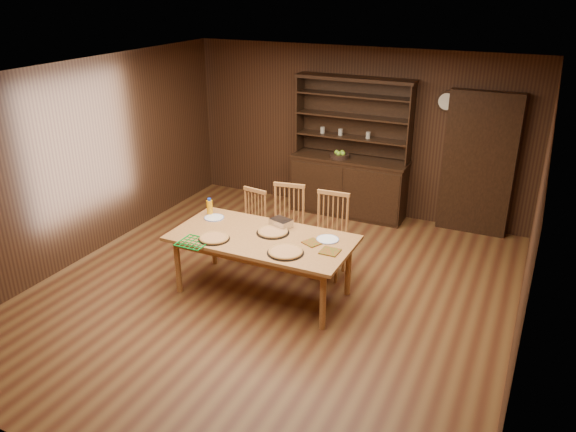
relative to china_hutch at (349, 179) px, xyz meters
The scene contains 20 objects.
floor 2.82m from the china_hutch, 89.99° to the right, with size 6.00×6.00×0.00m, color brown.
room_shell 2.92m from the china_hutch, 89.99° to the right, with size 6.00×6.00×6.00m.
china_hutch is the anchor object (origin of this frame).
doorway 1.96m from the china_hutch, ahead, with size 1.00×0.18×2.10m, color black.
wall_clock 1.89m from the china_hutch, ahead, with size 0.30×0.05×0.30m.
dining_table 2.81m from the china_hutch, 91.83° to the right, with size 2.13×1.06×0.75m.
chair_left 2.08m from the china_hutch, 109.56° to the right, with size 0.44×0.42×0.94m.
chair_center 1.95m from the china_hutch, 95.13° to the right, with size 0.50×0.49×1.08m.
chair_right 2.02m from the china_hutch, 77.42° to the right, with size 0.47×0.45×1.08m.
pizza_left 3.17m from the china_hutch, 100.08° to the right, with size 0.36×0.36×0.04m.
pizza_right 3.11m from the china_hutch, 83.66° to the right, with size 0.41×0.41×0.04m.
pizza_center 2.67m from the china_hutch, 90.40° to the right, with size 0.39×0.39×0.04m.
cooling_rack 3.37m from the china_hutch, 102.34° to the right, with size 0.32×0.32×0.01m, color #0B9226, non-canonical shape.
plate_left 2.74m from the china_hutch, 108.85° to the right, with size 0.25×0.25×0.02m.
plate_right 2.65m from the china_hutch, 76.09° to the right, with size 0.26×0.26×0.02m.
foil_dish 2.47m from the china_hutch, 90.25° to the right, with size 0.25×0.18×0.10m, color silver.
juice_bottle 2.71m from the china_hutch, 111.71° to the right, with size 0.08×0.08×0.22m.
pot_holder_a 2.96m from the china_hutch, 74.83° to the right, with size 0.20×0.20×0.02m, color #AE2313.
pot_holder_b 2.77m from the china_hutch, 79.38° to the right, with size 0.19×0.19×0.01m, color #AE2313.
fruit_bowl 0.42m from the china_hutch, 155.81° to the right, with size 0.30×0.30×0.12m.
Camera 1 is at (2.70, -5.28, 3.52)m, focal length 35.00 mm.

